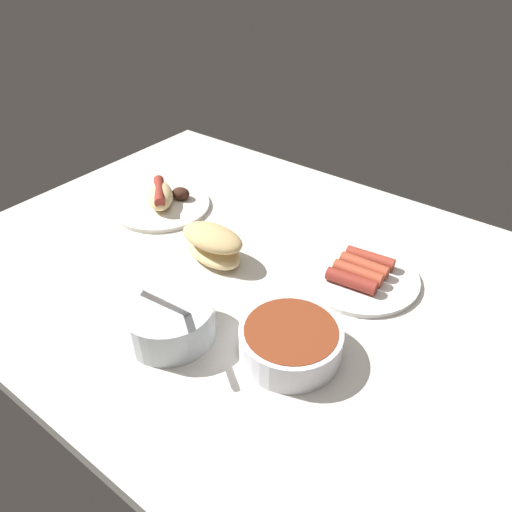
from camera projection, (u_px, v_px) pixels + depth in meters
ground_plane at (252, 275)px, 96.72cm from camera, size 120.00×90.00×3.00cm
bread_stack at (213, 245)px, 96.31cm from camera, size 15.11×10.14×7.20cm
plate_hotdog_assembled at (162, 201)px, 114.05cm from camera, size 22.80×22.80×5.61cm
plate_sausages at (360, 274)px, 92.72cm from camera, size 22.45×22.45×3.56cm
bowl_chili at (290, 341)px, 76.16cm from camera, size 16.31×16.31×5.39cm
bowl_coleslaw at (170, 319)px, 79.28cm from camera, size 15.21×15.21×15.74cm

